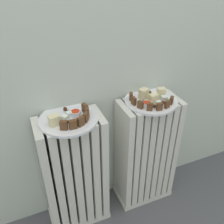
% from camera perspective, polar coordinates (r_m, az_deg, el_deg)
% --- Properties ---
extents(radiator_left, '(0.32, 0.18, 0.66)m').
position_cam_1_polar(radiator_left, '(1.32, -8.46, -13.84)').
color(radiator_left, silver).
rests_on(radiator_left, ground_plane).
extents(radiator_right, '(0.32, 0.18, 0.66)m').
position_cam_1_polar(radiator_right, '(1.43, 7.67, -9.28)').
color(radiator_right, silver).
rests_on(radiator_right, ground_plane).
extents(plate_left, '(0.26, 0.26, 0.01)m').
position_cam_1_polar(plate_left, '(1.10, -9.87, -1.61)').
color(plate_left, white).
rests_on(plate_left, radiator_left).
extents(plate_right, '(0.26, 0.26, 0.01)m').
position_cam_1_polar(plate_right, '(1.23, 8.82, 2.53)').
color(plate_right, white).
rests_on(plate_right, radiator_right).
extents(dark_cake_slice_left_0, '(0.03, 0.03, 0.04)m').
position_cam_1_polar(dark_cake_slice_left_0, '(1.02, -10.92, -3.00)').
color(dark_cake_slice_left_0, '#56351E').
rests_on(dark_cake_slice_left_0, plate_left).
extents(dark_cake_slice_left_1, '(0.03, 0.02, 0.04)m').
position_cam_1_polar(dark_cake_slice_left_1, '(1.02, -8.88, -2.81)').
color(dark_cake_slice_left_1, '#56351E').
rests_on(dark_cake_slice_left_1, plate_left).
extents(dark_cake_slice_left_2, '(0.03, 0.03, 0.04)m').
position_cam_1_polar(dark_cake_slice_left_2, '(1.03, -7.10, -2.14)').
color(dark_cake_slice_left_2, '#56351E').
rests_on(dark_cake_slice_left_2, plate_left).
extents(dark_cake_slice_left_3, '(0.03, 0.03, 0.04)m').
position_cam_1_polar(dark_cake_slice_left_3, '(1.06, -5.96, -1.16)').
color(dark_cake_slice_left_3, '#56351E').
rests_on(dark_cake_slice_left_3, plate_left).
extents(dark_cake_slice_left_4, '(0.02, 0.03, 0.04)m').
position_cam_1_polar(dark_cake_slice_left_4, '(1.09, -5.66, -0.09)').
color(dark_cake_slice_left_4, '#56351E').
rests_on(dark_cake_slice_left_4, plate_left).
extents(dark_cake_slice_left_5, '(0.02, 0.03, 0.04)m').
position_cam_1_polar(dark_cake_slice_left_5, '(1.12, -6.21, 0.86)').
color(dark_cake_slice_left_5, '#56351E').
rests_on(dark_cake_slice_left_5, plate_left).
extents(marble_cake_slice_left_0, '(0.05, 0.04, 0.04)m').
position_cam_1_polar(marble_cake_slice_left_0, '(1.06, -13.04, -1.85)').
color(marble_cake_slice_left_0, beige).
rests_on(marble_cake_slice_left_0, plate_left).
extents(turkish_delight_left_0, '(0.03, 0.03, 0.02)m').
position_cam_1_polar(turkish_delight_left_0, '(1.08, -10.67, -1.36)').
color(turkish_delight_left_0, white).
rests_on(turkish_delight_left_0, plate_left).
extents(turkish_delight_left_1, '(0.03, 0.03, 0.02)m').
position_cam_1_polar(turkish_delight_left_1, '(1.10, -9.78, -0.52)').
color(turkish_delight_left_1, white).
rests_on(turkish_delight_left_1, plate_left).
extents(turkish_delight_left_2, '(0.02, 0.02, 0.02)m').
position_cam_1_polar(turkish_delight_left_2, '(1.10, -12.72, -0.88)').
color(turkish_delight_left_2, white).
rests_on(turkish_delight_left_2, plate_left).
extents(medjool_date_left_0, '(0.03, 0.02, 0.02)m').
position_cam_1_polar(medjool_date_left_0, '(1.06, -9.50, -2.15)').
color(medjool_date_left_0, '#3D1E0F').
rests_on(medjool_date_left_0, plate_left).
extents(medjool_date_left_1, '(0.02, 0.03, 0.02)m').
position_cam_1_polar(medjool_date_left_1, '(1.15, -10.58, 0.70)').
color(medjool_date_left_1, '#3D1E0F').
rests_on(medjool_date_left_1, plate_left).
extents(medjool_date_left_2, '(0.03, 0.02, 0.01)m').
position_cam_1_polar(medjool_date_left_2, '(1.13, -9.85, 0.10)').
color(medjool_date_left_2, '#3D1E0F').
rests_on(medjool_date_left_2, plate_left).
extents(jam_bowl_left, '(0.05, 0.05, 0.02)m').
position_cam_1_polar(jam_bowl_left, '(1.10, -8.31, -0.23)').
color(jam_bowl_left, white).
rests_on(jam_bowl_left, plate_left).
extents(dark_cake_slice_right_0, '(0.02, 0.03, 0.04)m').
position_cam_1_polar(dark_cake_slice_right_0, '(1.21, 4.35, 3.55)').
color(dark_cake_slice_right_0, '#56351E').
rests_on(dark_cake_slice_right_0, plate_right).
extents(dark_cake_slice_right_1, '(0.02, 0.03, 0.04)m').
position_cam_1_polar(dark_cake_slice_right_1, '(1.17, 4.97, 2.52)').
color(dark_cake_slice_right_1, '#56351E').
rests_on(dark_cake_slice_right_1, plate_right).
extents(dark_cake_slice_right_2, '(0.03, 0.03, 0.04)m').
position_cam_1_polar(dark_cake_slice_right_2, '(1.15, 6.48, 1.66)').
color(dark_cake_slice_right_2, '#56351E').
rests_on(dark_cake_slice_right_2, plate_right).
extents(dark_cake_slice_right_3, '(0.03, 0.03, 0.04)m').
position_cam_1_polar(dark_cake_slice_right_3, '(1.14, 8.57, 1.17)').
color(dark_cake_slice_right_3, '#56351E').
rests_on(dark_cake_slice_right_3, plate_right).
extents(dark_cake_slice_right_4, '(0.03, 0.02, 0.04)m').
position_cam_1_polar(dark_cake_slice_right_4, '(1.14, 10.75, 1.19)').
color(dark_cake_slice_right_4, '#56351E').
rests_on(dark_cake_slice_right_4, plate_right).
extents(dark_cake_slice_right_5, '(0.03, 0.02, 0.04)m').
position_cam_1_polar(dark_cake_slice_right_5, '(1.17, 12.46, 1.71)').
color(dark_cake_slice_right_5, '#56351E').
rests_on(dark_cake_slice_right_5, plate_right).
extents(dark_cake_slice_right_6, '(0.03, 0.03, 0.04)m').
position_cam_1_polar(dark_cake_slice_right_6, '(1.21, 13.36, 2.58)').
color(dark_cake_slice_right_6, '#56351E').
rests_on(dark_cake_slice_right_6, plate_right).
extents(marble_cake_slice_right_0, '(0.05, 0.04, 0.04)m').
position_cam_1_polar(marble_cake_slice_right_0, '(1.20, 9.42, 3.13)').
color(marble_cake_slice_right_0, beige).
rests_on(marble_cake_slice_right_0, plate_right).
extents(marble_cake_slice_right_1, '(0.05, 0.05, 0.05)m').
position_cam_1_polar(marble_cake_slice_right_1, '(1.22, 7.22, 4.14)').
color(marble_cake_slice_right_1, beige).
rests_on(marble_cake_slice_right_1, plate_right).
extents(marble_cake_slice_right_2, '(0.05, 0.04, 0.05)m').
position_cam_1_polar(marble_cake_slice_right_2, '(1.25, 11.13, 4.34)').
color(marble_cake_slice_right_2, beige).
rests_on(marble_cake_slice_right_2, plate_right).
extents(turkish_delight_right_0, '(0.03, 0.03, 0.02)m').
position_cam_1_polar(turkish_delight_right_0, '(1.26, 9.44, 3.99)').
color(turkish_delight_right_0, white).
rests_on(turkish_delight_right_0, plate_right).
extents(turkish_delight_right_1, '(0.03, 0.03, 0.03)m').
position_cam_1_polar(turkish_delight_right_1, '(1.22, 11.75, 3.02)').
color(turkish_delight_right_1, white).
rests_on(turkish_delight_right_1, plate_right).
extents(turkish_delight_right_2, '(0.03, 0.03, 0.02)m').
position_cam_1_polar(turkish_delight_right_2, '(1.19, 10.51, 1.99)').
color(turkish_delight_right_2, white).
rests_on(turkish_delight_right_2, plate_right).
extents(medjool_date_right_0, '(0.03, 0.03, 0.02)m').
position_cam_1_polar(medjool_date_right_0, '(1.19, 7.49, 2.36)').
color(medjool_date_right_0, '#3D1E0F').
rests_on(medjool_date_right_0, plate_right).
extents(medjool_date_right_1, '(0.03, 0.03, 0.02)m').
position_cam_1_polar(medjool_date_right_1, '(1.17, 9.45, 1.43)').
color(medjool_date_right_1, '#3D1E0F').
rests_on(medjool_date_right_1, plate_right).
extents(medjool_date_right_2, '(0.03, 0.03, 0.02)m').
position_cam_1_polar(medjool_date_right_2, '(1.20, 11.49, 2.11)').
color(medjool_date_right_2, '#3D1E0F').
rests_on(medjool_date_right_2, plate_right).
extents(medjool_date_right_3, '(0.03, 0.03, 0.02)m').
position_cam_1_polar(medjool_date_right_3, '(1.28, 8.43, 4.49)').
color(medjool_date_right_3, '#3D1E0F').
rests_on(medjool_date_right_3, plate_right).
extents(jam_bowl_right, '(0.05, 0.05, 0.02)m').
position_cam_1_polar(jam_bowl_right, '(1.17, 8.02, 1.75)').
color(jam_bowl_right, white).
rests_on(jam_bowl_right, plate_right).
extents(fork, '(0.06, 0.09, 0.00)m').
position_cam_1_polar(fork, '(1.24, 9.20, 3.10)').
color(fork, '#B7B7BC').
rests_on(fork, plate_right).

